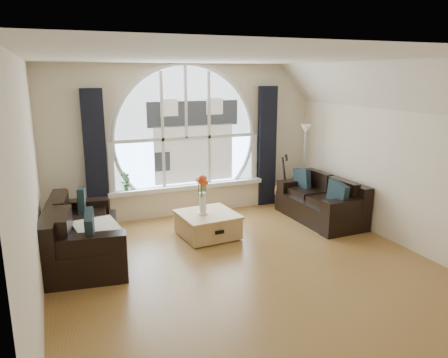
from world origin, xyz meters
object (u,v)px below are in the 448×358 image
(guitar, at_px, (282,181))
(sofa_left, at_px, (83,232))
(coffee_chest, at_px, (208,224))
(floor_lamp, at_px, (304,167))
(potted_plant, at_px, (126,181))
(vase_flowers, at_px, (203,190))
(sofa_right, at_px, (320,198))

(guitar, bearing_deg, sofa_left, -179.94)
(coffee_chest, bearing_deg, guitar, 20.92)
(floor_lamp, height_order, potted_plant, floor_lamp)
(guitar, height_order, potted_plant, guitar)
(guitar, bearing_deg, vase_flowers, -170.63)
(potted_plant, bearing_deg, sofa_left, -121.03)
(floor_lamp, bearing_deg, guitar, 162.84)
(coffee_chest, height_order, potted_plant, potted_plant)
(sofa_right, height_order, vase_flowers, vase_flowers)
(sofa_left, relative_size, guitar, 1.73)
(coffee_chest, relative_size, floor_lamp, 0.54)
(sofa_right, bearing_deg, floor_lamp, 78.23)
(coffee_chest, xyz_separation_m, guitar, (1.85, 0.89, 0.32))
(sofa_right, distance_m, coffee_chest, 2.11)
(vase_flowers, relative_size, guitar, 0.66)
(sofa_left, xyz_separation_m, vase_flowers, (1.81, 0.15, 0.37))
(sofa_left, bearing_deg, floor_lamp, 20.07)
(sofa_left, bearing_deg, potted_plant, 66.37)
(potted_plant, bearing_deg, guitar, -6.77)
(sofa_right, distance_m, vase_flowers, 2.21)
(sofa_right, relative_size, vase_flowers, 2.38)
(coffee_chest, relative_size, vase_flowers, 1.23)
(floor_lamp, bearing_deg, potted_plant, 171.94)
(vase_flowers, bearing_deg, floor_lamp, 18.50)
(coffee_chest, bearing_deg, sofa_left, 179.85)
(vase_flowers, relative_size, floor_lamp, 0.44)
(potted_plant, bearing_deg, coffee_chest, -49.69)
(sofa_right, height_order, floor_lamp, floor_lamp)
(sofa_left, relative_size, floor_lamp, 1.15)
(sofa_left, distance_m, sofa_right, 4.00)
(sofa_left, relative_size, sofa_right, 1.10)
(vase_flowers, bearing_deg, sofa_left, -175.19)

